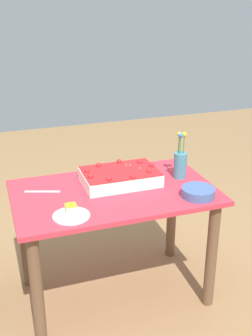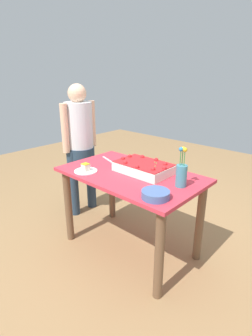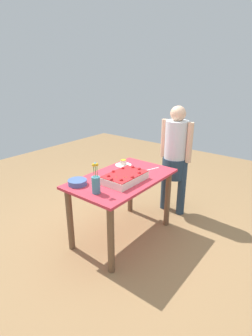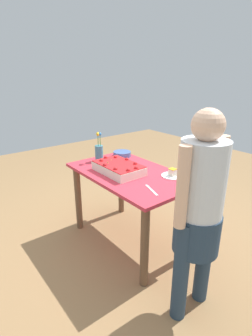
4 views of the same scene
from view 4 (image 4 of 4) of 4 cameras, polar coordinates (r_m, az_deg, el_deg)
ground_plane at (r=2.89m, az=0.91°, el=-15.35°), size 8.00×8.00×0.00m
dining_table at (r=2.57m, az=0.99°, el=-3.98°), size 1.24×0.75×0.77m
sheet_cake at (r=2.50m, az=-1.65°, el=0.05°), size 0.48×0.31×0.11m
serving_plate_with_slice at (r=2.45m, az=10.06°, el=-1.36°), size 0.20×0.20×0.07m
cake_knife at (r=2.15m, az=5.57°, el=-4.79°), size 0.21×0.09×0.00m
flower_vase at (r=2.81m, az=-5.89°, el=3.55°), size 0.08×0.08×0.31m
fruit_bowl at (r=2.98m, az=-0.86°, el=3.10°), size 0.20×0.20×0.05m
person_standing at (r=1.79m, az=15.65°, el=-8.10°), size 0.31×0.45×1.49m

